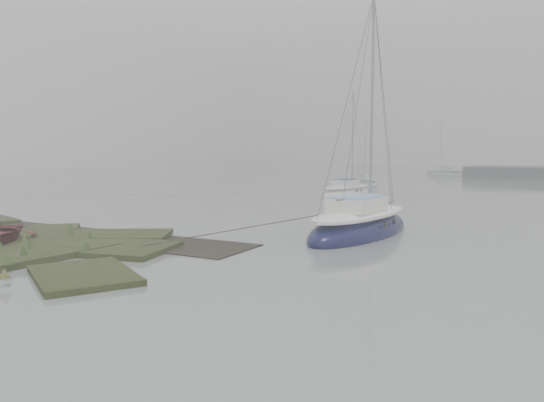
% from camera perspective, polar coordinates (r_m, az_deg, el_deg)
% --- Properties ---
extents(ground, '(160.00, 160.00, 0.00)m').
position_cam_1_polar(ground, '(41.79, 15.72, 0.48)').
color(ground, gray).
rests_on(ground, ground).
extents(sailboat_main, '(2.62, 7.68, 10.79)m').
position_cam_1_polar(sailboat_main, '(22.37, 9.43, -2.82)').
color(sailboat_main, black).
rests_on(sailboat_main, ground).
extents(sailboat_white, '(2.45, 6.19, 8.55)m').
position_cam_1_polar(sailboat_white, '(40.75, 8.03, 0.89)').
color(sailboat_white, white).
rests_on(sailboat_white, ground).
extents(sailboat_far_a, '(4.37, 4.75, 6.87)m').
position_cam_1_polar(sailboat_far_a, '(53.48, 10.16, 1.91)').
color(sailboat_far_a, '#AAAEB3').
rests_on(sailboat_far_a, ground).
extents(sailboat_far_c, '(5.93, 2.97, 8.01)m').
position_cam_1_polar(sailboat_far_c, '(75.81, 18.09, 2.81)').
color(sailboat_far_c, '#A1A7AA').
rests_on(sailboat_far_c, ground).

